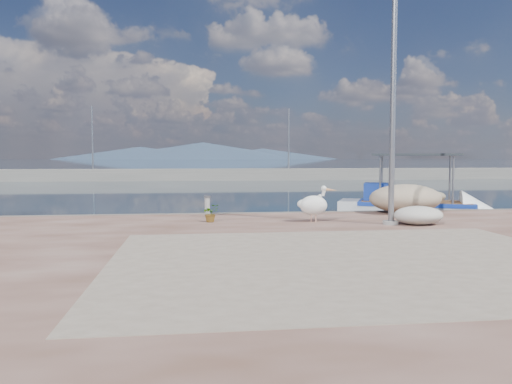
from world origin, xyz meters
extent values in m
plane|color=#162635|center=(0.00, 0.00, 0.00)|extent=(1400.00, 1400.00, 0.00)
cube|color=#4D2E21|center=(0.00, -6.00, 0.25)|extent=(44.00, 22.00, 0.50)
cube|color=gray|center=(1.00, -3.00, 0.50)|extent=(9.00, 7.00, 0.01)
cube|color=gray|center=(0.00, 40.00, 0.60)|extent=(120.00, 2.20, 1.20)
cylinder|color=gray|center=(-12.00, 40.00, 4.00)|extent=(0.16, 0.16, 7.00)
cylinder|color=gray|center=(8.00, 40.00, 4.00)|extent=(0.16, 0.16, 7.00)
cone|color=#28384C|center=(-70.00, 650.00, 8.00)|extent=(220.00, 220.00, 16.00)
cone|color=#28384C|center=(10.00, 650.00, 11.00)|extent=(280.00, 280.00, 22.00)
cone|color=#28384C|center=(90.00, 650.00, 7.00)|extent=(200.00, 200.00, 14.00)
cube|color=white|center=(6.99, 7.44, 0.08)|extent=(6.47, 4.36, 1.01)
cube|color=#18389F|center=(6.99, 7.44, 0.53)|extent=(4.92, 3.71, 0.15)
cube|color=maroon|center=(6.99, 7.44, 0.02)|extent=(4.91, 3.69, 0.13)
cube|color=#18389F|center=(5.58, 8.07, 0.96)|extent=(1.27, 1.27, 0.75)
cube|color=#252B30|center=(6.99, 7.44, 2.50)|extent=(3.89, 3.14, 0.09)
cylinder|color=tan|center=(1.48, 2.49, 0.64)|extent=(0.03, 0.03, 0.27)
cylinder|color=tan|center=(1.61, 2.45, 0.64)|extent=(0.03, 0.03, 0.27)
ellipsoid|color=silver|center=(1.54, 2.47, 0.98)|extent=(0.92, 0.71, 0.58)
cylinder|color=silver|center=(1.78, 2.40, 1.28)|extent=(0.21, 0.16, 0.50)
sphere|color=silver|center=(1.82, 2.39, 1.49)|extent=(0.16, 0.16, 0.16)
cone|color=#D58952|center=(2.01, 2.34, 1.45)|extent=(0.40, 0.19, 0.12)
cylinder|color=gray|center=(3.58, 1.63, 4.00)|extent=(0.16, 0.16, 7.00)
cylinder|color=gray|center=(3.58, 1.63, 0.55)|extent=(0.44, 0.44, 0.10)
cylinder|color=gray|center=(-1.53, 4.14, 0.82)|extent=(0.17, 0.17, 0.64)
cylinder|color=gray|center=(-1.53, 4.14, 1.14)|extent=(0.22, 0.22, 0.06)
imported|color=#33722D|center=(-1.47, 2.79, 0.76)|extent=(0.60, 0.57, 0.53)
ellipsoid|color=#C7AF94|center=(5.21, 4.37, 0.99)|extent=(2.50, 1.78, 0.98)
ellipsoid|color=beige|center=(4.33, 1.50, 0.76)|extent=(1.40, 1.05, 0.53)
camera|label=1|loc=(-1.95, -11.80, 2.40)|focal=35.00mm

